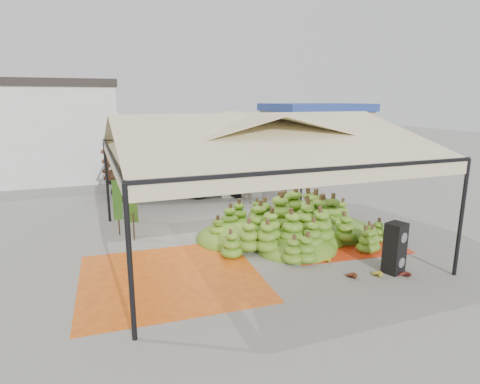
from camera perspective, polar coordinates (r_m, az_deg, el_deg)
name	(u,v)px	position (r m, az deg, el deg)	size (l,w,h in m)	color
ground	(251,243)	(12.66, 1.57, -7.26)	(90.00, 90.00, 0.00)	slate
canopy_tent	(252,137)	(11.92, 1.67, 7.78)	(8.10, 8.10, 4.00)	black
building_tan	(314,134)	(28.13, 10.53, 8.14)	(6.30, 5.30, 4.10)	tan
tarp_left	(171,277)	(10.52, -9.85, -11.82)	(4.41, 4.20, 0.01)	orange
tarp_right	(330,237)	(13.47, 12.68, -6.29)	(3.61, 3.79, 0.01)	red
banana_heap	(293,216)	(13.19, 7.54, -3.46)	(6.26, 5.14, 1.34)	#416F17
hand_yellow_a	(375,273)	(10.89, 18.69, -10.92)	(0.44, 0.36, 0.20)	gold
hand_yellow_b	(325,260)	(11.39, 12.00, -9.48)	(0.38, 0.31, 0.17)	gold
hand_red_a	(350,275)	(10.60, 15.38, -11.35)	(0.45, 0.37, 0.21)	#562213
hand_red_b	(404,274)	(11.09, 22.33, -10.79)	(0.43, 0.35, 0.19)	#521712
hand_green	(285,256)	(11.41, 6.46, -9.10)	(0.48, 0.39, 0.22)	#3C7A19
hanging_bunches	(295,155)	(13.19, 7.84, 5.20)	(4.74, 0.24, 0.20)	#4A7017
speaker_stack	(395,248)	(11.13, 21.16, -7.43)	(0.59, 0.55, 1.34)	black
banana_leaves	(125,238)	(13.65, -16.03, -6.26)	(0.96, 1.36, 3.70)	#337B21
vendor	(246,184)	(17.23, 0.89, 1.20)	(0.62, 0.41, 1.70)	gray
truck_left	(191,163)	(18.88, -7.03, 4.05)	(7.26, 3.70, 2.38)	#4B2A19
truck_right	(302,153)	(23.70, 8.82, 5.54)	(6.61, 3.12, 2.18)	#4C3019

